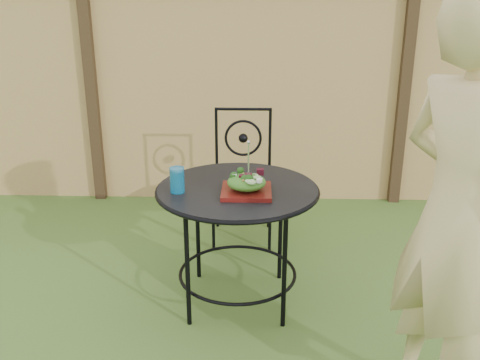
{
  "coord_description": "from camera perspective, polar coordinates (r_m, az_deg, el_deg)",
  "views": [
    {
      "loc": [
        0.08,
        -2.28,
        1.78
      ],
      "look_at": [
        -0.01,
        0.57,
        0.75
      ],
      "focal_mm": 40.0,
      "sensor_mm": 36.0,
      "label": 1
    }
  ],
  "objects": [
    {
      "name": "ground",
      "position": [
        2.9,
        -0.26,
        -18.1
      ],
      "size": [
        60.0,
        60.0,
        0.0
      ],
      "primitive_type": "plane",
      "color": "#2E4A17",
      "rests_on": "ground"
    },
    {
      "name": "diner",
      "position": [
        2.31,
        22.52,
        -3.72
      ],
      "size": [
        0.68,
        0.79,
        1.84
      ],
      "primitive_type": "imported",
      "rotation": [
        0.0,
        0.0,
        2.01
      ],
      "color": "tan",
      "rests_on": "ground"
    },
    {
      "name": "patio_table",
      "position": [
        3.05,
        -0.27,
        -3.23
      ],
      "size": [
        0.92,
        0.92,
        0.72
      ],
      "color": "black",
      "rests_on": "ground"
    },
    {
      "name": "fork",
      "position": [
        2.85,
        0.91,
        2.22
      ],
      "size": [
        0.01,
        0.01,
        0.18
      ],
      "primitive_type": "cylinder",
      "color": "silver",
      "rests_on": "salad"
    },
    {
      "name": "patio_chair",
      "position": [
        3.92,
        0.28,
        0.83
      ],
      "size": [
        0.46,
        0.46,
        0.95
      ],
      "color": "black",
      "rests_on": "ground"
    },
    {
      "name": "salad",
      "position": [
        2.89,
        0.7,
        -0.24
      ],
      "size": [
        0.21,
        0.21,
        0.08
      ],
      "primitive_type": "ellipsoid",
      "color": "#235614",
      "rests_on": "salad_plate"
    },
    {
      "name": "drinking_glass",
      "position": [
        2.92,
        -6.72,
        0.01
      ],
      "size": [
        0.08,
        0.08,
        0.14
      ],
      "primitive_type": "cylinder",
      "color": "#0B5C85",
      "rests_on": "patio_table"
    },
    {
      "name": "salad_plate",
      "position": [
        2.91,
        0.69,
        -1.2
      ],
      "size": [
        0.27,
        0.27,
        0.02
      ],
      "primitive_type": "cube",
      "color": "#42090A",
      "rests_on": "patio_table"
    },
    {
      "name": "fence",
      "position": [
        4.55,
        0.71,
        9.33
      ],
      "size": [
        8.0,
        0.12,
        1.9
      ],
      "color": "tan",
      "rests_on": "ground"
    }
  ]
}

